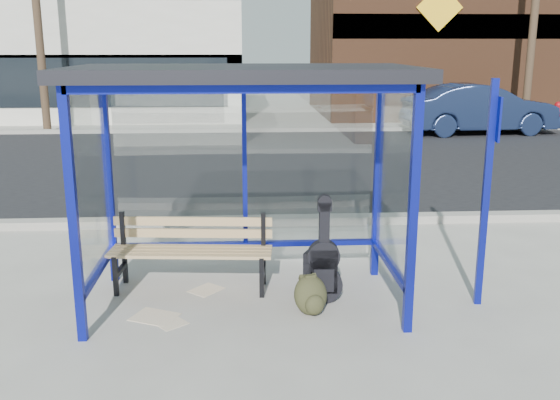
{
  "coord_description": "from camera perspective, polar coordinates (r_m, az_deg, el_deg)",
  "views": [
    {
      "loc": [
        -0.02,
        -6.06,
        2.62
      ],
      "look_at": [
        0.36,
        0.2,
        1.05
      ],
      "focal_mm": 40.0,
      "sensor_mm": 36.0,
      "label": 1
    }
  ],
  "objects": [
    {
      "name": "ground",
      "position": [
        6.61,
        -3.06,
        -9.36
      ],
      "size": [
        120.0,
        120.0,
        0.0
      ],
      "primitive_type": "plane",
      "color": "#B2ADA0",
      "rests_on": "ground"
    },
    {
      "name": "curb_near",
      "position": [
        9.32,
        -3.21,
        -1.93
      ],
      "size": [
        60.0,
        0.25,
        0.12
      ],
      "primitive_type": "cube",
      "color": "gray",
      "rests_on": "ground"
    },
    {
      "name": "street_asphalt",
      "position": [
        14.31,
        -3.32,
        3.47
      ],
      "size": [
        60.0,
        10.0,
        0.0
      ],
      "primitive_type": "cube",
      "color": "black",
      "rests_on": "ground"
    },
    {
      "name": "curb_far",
      "position": [
        19.33,
        -3.38,
        6.4
      ],
      "size": [
        60.0,
        0.25,
        0.12
      ],
      "primitive_type": "cube",
      "color": "gray",
      "rests_on": "ground"
    },
    {
      "name": "far_sidewalk",
      "position": [
        21.23,
        -3.4,
        6.93
      ],
      "size": [
        60.0,
        4.0,
        0.01
      ],
      "primitive_type": "cube",
      "color": "#B2ADA0",
      "rests_on": "ground"
    },
    {
      "name": "bus_shelter",
      "position": [
        6.16,
        -3.32,
        8.89
      ],
      "size": [
        3.3,
        1.8,
        2.42
      ],
      "color": "#0D1590",
      "rests_on": "ground"
    },
    {
      "name": "storefront_brown",
      "position": [
        25.84,
        15.15,
        14.86
      ],
      "size": [
        10.0,
        7.08,
        6.4
      ],
      "color": "#59331E",
      "rests_on": "ground"
    },
    {
      "name": "bench",
      "position": [
        6.89,
        -8.1,
        -4.29
      ],
      "size": [
        1.79,
        0.57,
        0.83
      ],
      "rotation": [
        0.0,
        0.0,
        -0.09
      ],
      "color": "black",
      "rests_on": "ground"
    },
    {
      "name": "guitar_bag",
      "position": [
        6.48,
        4.0,
        -6.05
      ],
      "size": [
        0.4,
        0.13,
        1.09
      ],
      "rotation": [
        0.0,
        0.0,
        -0.03
      ],
      "color": "black",
      "rests_on": "ground"
    },
    {
      "name": "suitcase",
      "position": [
        6.68,
        3.62,
        -6.82
      ],
      "size": [
        0.36,
        0.3,
        0.53
      ],
      "rotation": [
        0.0,
        0.0,
        -0.43
      ],
      "color": "black",
      "rests_on": "ground"
    },
    {
      "name": "backpack",
      "position": [
        6.27,
        2.86,
        -8.79
      ],
      "size": [
        0.39,
        0.36,
        0.4
      ],
      "rotation": [
        0.0,
        0.0,
        0.24
      ],
      "color": "#2C2D19",
      "rests_on": "ground"
    },
    {
      "name": "sign_post",
      "position": [
        6.52,
        18.47,
        1.6
      ],
      "size": [
        0.11,
        0.29,
        2.31
      ],
      "rotation": [
        0.0,
        0.0,
        -0.16
      ],
      "color": "#0C148C",
      "rests_on": "ground"
    },
    {
      "name": "newspaper_a",
      "position": [
        6.39,
        -11.39,
        -10.43
      ],
      "size": [
        0.52,
        0.48,
        0.01
      ],
      "primitive_type": "cube",
      "rotation": [
        0.0,
        0.0,
        -0.44
      ],
      "color": "white",
      "rests_on": "ground"
    },
    {
      "name": "newspaper_b",
      "position": [
        6.26,
        -10.14,
        -10.91
      ],
      "size": [
        0.41,
        0.42,
        0.01
      ],
      "primitive_type": "cube",
      "rotation": [
        0.0,
        0.0,
        -0.89
      ],
      "color": "white",
      "rests_on": "ground"
    },
    {
      "name": "newspaper_c",
      "position": [
        6.96,
        -6.76,
        -8.16
      ],
      "size": [
        0.42,
        0.43,
        0.01
      ],
      "primitive_type": "cube",
      "rotation": [
        0.0,
        0.0,
        0.85
      ],
      "color": "white",
      "rests_on": "ground"
    },
    {
      "name": "parked_car",
      "position": [
        19.8,
        17.78,
        7.93
      ],
      "size": [
        4.61,
        1.92,
        1.48
      ],
      "primitive_type": "imported",
      "rotation": [
        0.0,
        0.0,
        1.65
      ],
      "color": "#172342",
      "rests_on": "ground"
    },
    {
      "name": "fire_hydrant",
      "position": [
        22.81,
        24.03,
        7.32
      ],
      "size": [
        0.36,
        0.23,
        0.79
      ],
      "rotation": [
        0.0,
        0.0,
        -0.31
      ],
      "color": "#9E0B12",
      "rests_on": "ground"
    }
  ]
}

